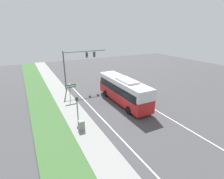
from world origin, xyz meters
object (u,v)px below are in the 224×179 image
at_px(bus, 123,89).
at_px(signal_gantry, 78,62).
at_px(street_sign, 70,89).
at_px(utility_cabinet, 81,125).
at_px(pedestrian_signal, 77,105).

relative_size(bus, signal_gantry, 1.42).
xyz_separation_m(street_sign, utility_cabinet, (-1.11, -8.23, -1.25)).
distance_m(bus, signal_gantry, 9.77).
height_order(pedestrian_signal, street_sign, pedestrian_signal).
bearing_deg(bus, utility_cabinet, -151.20).
bearing_deg(street_sign, pedestrian_signal, -97.50).
bearing_deg(utility_cabinet, signal_gantry, 73.49).
relative_size(signal_gantry, street_sign, 2.90).
xyz_separation_m(bus, street_sign, (-6.49, 4.05, -0.12)).
distance_m(signal_gantry, pedestrian_signal, 11.33).
bearing_deg(bus, signal_gantry, 114.25).
bearing_deg(bus, street_sign, 148.04).
relative_size(bus, utility_cabinet, 10.23).
distance_m(signal_gantry, street_sign, 6.00).
height_order(bus, pedestrian_signal, bus).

